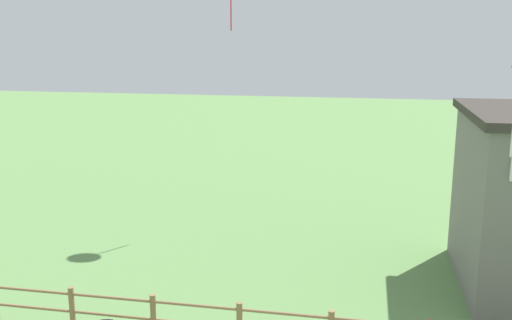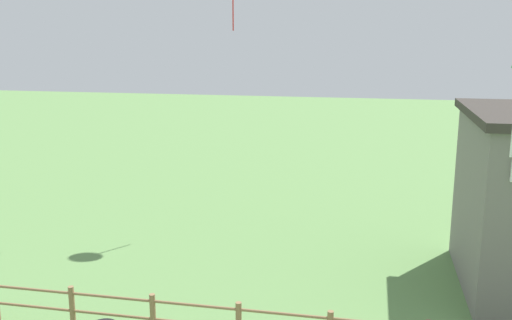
{
  "view_description": "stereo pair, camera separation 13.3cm",
  "coord_description": "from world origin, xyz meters",
  "views": [
    {
      "loc": [
        2.67,
        -6.27,
        7.16
      ],
      "look_at": [
        0.0,
        7.45,
        4.07
      ],
      "focal_mm": 40.0,
      "sensor_mm": 36.0,
      "label": 1
    },
    {
      "loc": [
        2.8,
        -6.25,
        7.16
      ],
      "look_at": [
        0.0,
        7.45,
        4.07
      ],
      "focal_mm": 40.0,
      "sensor_mm": 36.0,
      "label": 2
    }
  ],
  "objects": []
}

